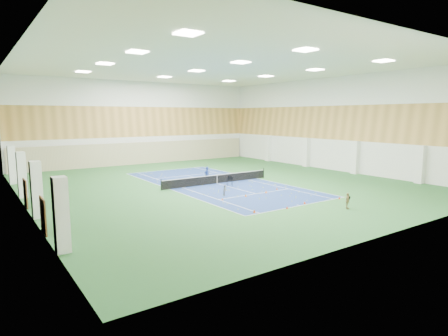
% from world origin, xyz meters
% --- Properties ---
extents(ground, '(40.00, 40.00, 0.00)m').
position_xyz_m(ground, '(0.00, 0.00, 0.00)').
color(ground, '#285F2D').
rests_on(ground, ground).
extents(room_shell, '(36.00, 40.00, 12.00)m').
position_xyz_m(room_shell, '(0.00, 0.00, 6.00)').
color(room_shell, white).
rests_on(room_shell, ground).
extents(wood_cladding, '(36.00, 40.00, 8.00)m').
position_xyz_m(wood_cladding, '(0.00, 0.00, 8.00)').
color(wood_cladding, tan).
rests_on(wood_cladding, room_shell).
extents(ceiling_light_grid, '(21.40, 25.40, 0.06)m').
position_xyz_m(ceiling_light_grid, '(0.00, 0.00, 11.92)').
color(ceiling_light_grid, white).
rests_on(ceiling_light_grid, room_shell).
extents(court_surface, '(10.97, 23.77, 0.01)m').
position_xyz_m(court_surface, '(0.00, 0.00, 0.01)').
color(court_surface, navy).
rests_on(court_surface, ground).
extents(tennis_balls_scatter, '(10.57, 22.77, 0.07)m').
position_xyz_m(tennis_balls_scatter, '(0.00, 0.00, 0.05)').
color(tennis_balls_scatter, '#C3D724').
rests_on(tennis_balls_scatter, ground).
extents(tennis_net, '(12.80, 0.10, 1.10)m').
position_xyz_m(tennis_net, '(0.00, 0.00, 0.55)').
color(tennis_net, black).
rests_on(tennis_net, ground).
extents(back_curtain, '(35.40, 0.16, 3.20)m').
position_xyz_m(back_curtain, '(0.00, 19.75, 1.60)').
color(back_curtain, '#C6B793').
rests_on(back_curtain, ground).
extents(door_left_a, '(0.08, 1.80, 2.20)m').
position_xyz_m(door_left_a, '(-17.92, -8.00, 1.10)').
color(door_left_a, '#593319').
rests_on(door_left_a, ground).
extents(door_left_b, '(0.08, 1.80, 2.20)m').
position_xyz_m(door_left_b, '(-17.92, 0.00, 1.10)').
color(door_left_b, '#593319').
rests_on(door_left_b, ground).
extents(coach, '(0.74, 0.58, 1.79)m').
position_xyz_m(coach, '(-0.80, 0.73, 0.89)').
color(coach, navy).
rests_on(coach, ground).
extents(child_court, '(0.59, 0.58, 0.96)m').
position_xyz_m(child_court, '(-2.69, -5.36, 0.48)').
color(child_court, gray).
rests_on(child_court, ground).
extents(child_apron, '(0.79, 0.57, 1.25)m').
position_xyz_m(child_apron, '(2.26, -14.64, 0.62)').
color(child_apron, tan).
rests_on(child_apron, ground).
extents(ball_cart, '(0.76, 0.76, 0.99)m').
position_xyz_m(ball_cart, '(0.37, -1.78, 0.50)').
color(ball_cart, black).
rests_on(ball_cart, ground).
extents(cone_svc_a, '(0.18, 0.18, 0.20)m').
position_xyz_m(cone_svc_a, '(-3.98, -6.80, 0.10)').
color(cone_svc_a, '#F4520C').
rests_on(cone_svc_a, ground).
extents(cone_svc_b, '(0.22, 0.22, 0.25)m').
position_xyz_m(cone_svc_b, '(-1.47, -6.80, 0.12)').
color(cone_svc_b, '#DA590B').
rests_on(cone_svc_b, ground).
extents(cone_svc_c, '(0.22, 0.22, 0.25)m').
position_xyz_m(cone_svc_c, '(1.01, -6.66, 0.12)').
color(cone_svc_c, orange).
rests_on(cone_svc_c, ground).
extents(cone_svc_d, '(0.20, 0.20, 0.22)m').
position_xyz_m(cone_svc_d, '(2.93, -6.03, 0.11)').
color(cone_svc_d, '#D6470B').
rests_on(cone_svc_d, ground).
extents(cone_base_a, '(0.23, 0.23, 0.25)m').
position_xyz_m(cone_base_a, '(-4.36, -11.52, 0.12)').
color(cone_base_a, '#DE510B').
rests_on(cone_base_a, ground).
extents(cone_base_b, '(0.20, 0.20, 0.22)m').
position_xyz_m(cone_base_b, '(-1.53, -12.02, 0.11)').
color(cone_base_b, '#F6410C').
rests_on(cone_base_b, ground).
extents(cone_base_c, '(0.20, 0.20, 0.23)m').
position_xyz_m(cone_base_c, '(0.78, -11.67, 0.11)').
color(cone_base_c, '#FF460D').
rests_on(cone_base_c, ground).
extents(cone_base_d, '(0.18, 0.18, 0.20)m').
position_xyz_m(cone_base_d, '(4.59, -12.07, 0.10)').
color(cone_base_d, '#FF4C0D').
rests_on(cone_base_d, ground).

